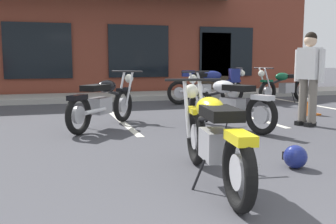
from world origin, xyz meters
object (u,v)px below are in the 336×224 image
(motorcycle_green_cafe_racer, at_px, (228,102))
(helmet_on_pavement, at_px, (295,157))
(motorcycle_cream_vintage, at_px, (103,101))
(motorcycle_silver_naked, at_px, (284,86))
(person_in_shorts_foreground, at_px, (309,73))
(traffic_cone, at_px, (310,103))
(motorcycle_foreground_classic, at_px, (213,136))
(motorcycle_black_cruiser, at_px, (210,84))

(motorcycle_green_cafe_racer, xyz_separation_m, helmet_on_pavement, (-0.39, -2.53, -0.33))
(motorcycle_cream_vintage, bearing_deg, motorcycle_silver_naked, 26.07)
(motorcycle_silver_naked, distance_m, person_in_shorts_foreground, 3.97)
(helmet_on_pavement, height_order, traffic_cone, traffic_cone)
(motorcycle_cream_vintage, distance_m, helmet_on_pavement, 3.66)
(motorcycle_foreground_classic, xyz_separation_m, person_in_shorts_foreground, (2.98, 2.58, 0.49))
(motorcycle_green_cafe_racer, bearing_deg, helmet_on_pavement, -98.86)
(motorcycle_foreground_classic, height_order, helmet_on_pavement, motorcycle_foreground_classic)
(motorcycle_black_cruiser, height_order, motorcycle_cream_vintage, same)
(motorcycle_silver_naked, bearing_deg, traffic_cone, -110.72)
(motorcycle_foreground_classic, relative_size, person_in_shorts_foreground, 1.26)
(motorcycle_green_cafe_racer, distance_m, helmet_on_pavement, 2.58)
(motorcycle_black_cruiser, bearing_deg, helmet_on_pavement, -104.51)
(motorcycle_silver_naked, bearing_deg, helmet_on_pavement, -122.36)
(motorcycle_black_cruiser, bearing_deg, motorcycle_silver_naked, -5.07)
(motorcycle_green_cafe_racer, xyz_separation_m, person_in_shorts_foreground, (1.50, -0.15, 0.49))
(motorcycle_foreground_classic, bearing_deg, traffic_cone, 43.85)
(motorcycle_silver_naked, bearing_deg, motorcycle_black_cruiser, 174.93)
(motorcycle_silver_naked, height_order, traffic_cone, motorcycle_silver_naked)
(motorcycle_foreground_classic, relative_size, motorcycle_green_cafe_racer, 1.03)
(motorcycle_green_cafe_racer, distance_m, person_in_shorts_foreground, 1.59)
(motorcycle_cream_vintage, distance_m, traffic_cone, 4.52)
(motorcycle_green_cafe_racer, bearing_deg, motorcycle_foreground_classic, -118.30)
(motorcycle_black_cruiser, distance_m, motorcycle_cream_vintage, 4.28)
(motorcycle_black_cruiser, height_order, helmet_on_pavement, motorcycle_black_cruiser)
(person_in_shorts_foreground, relative_size, helmet_on_pavement, 6.44)
(motorcycle_green_cafe_racer, relative_size, motorcycle_cream_vintage, 1.16)
(motorcycle_silver_naked, distance_m, traffic_cone, 2.48)
(motorcycle_black_cruiser, xyz_separation_m, motorcycle_green_cafe_racer, (-1.18, -3.54, -0.07))
(motorcycle_foreground_classic, relative_size, traffic_cone, 3.97)
(motorcycle_foreground_classic, xyz_separation_m, traffic_cone, (3.93, 3.77, -0.20))
(motorcycle_foreground_classic, xyz_separation_m, motorcycle_black_cruiser, (2.65, 6.27, 0.07))
(motorcycle_silver_naked, bearing_deg, person_in_shorts_foreground, -117.55)
(motorcycle_black_cruiser, xyz_separation_m, traffic_cone, (1.28, -2.50, -0.27))
(motorcycle_black_cruiser, relative_size, person_in_shorts_foreground, 1.25)
(person_in_shorts_foreground, bearing_deg, motorcycle_black_cruiser, 95.08)
(motorcycle_black_cruiser, height_order, motorcycle_silver_naked, same)
(motorcycle_cream_vintage, bearing_deg, traffic_cone, 4.05)
(motorcycle_foreground_classic, xyz_separation_m, motorcycle_cream_vintage, (-0.57, 3.45, 0.00))
(motorcycle_green_cafe_racer, relative_size, helmet_on_pavement, 7.83)
(helmet_on_pavement, relative_size, traffic_cone, 0.49)
(person_in_shorts_foreground, height_order, traffic_cone, person_in_shorts_foreground)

